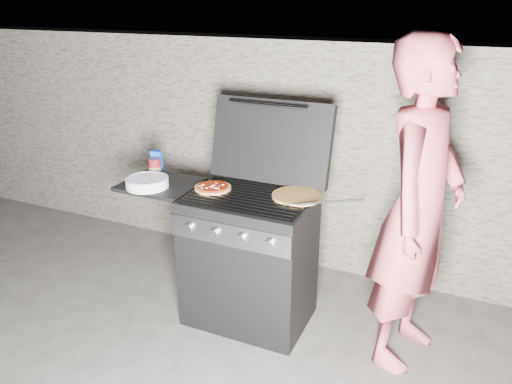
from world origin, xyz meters
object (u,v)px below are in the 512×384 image
at_px(gas_grill, 216,252).
at_px(sauce_jar, 155,168).
at_px(pizza_topped, 213,187).
at_px(person, 419,210).

height_order(gas_grill, sauce_jar, sauce_jar).
xyz_separation_m(pizza_topped, sauce_jar, (-0.50, 0.07, 0.04)).
distance_m(pizza_topped, person, 1.30).
height_order(pizza_topped, person, person).
height_order(gas_grill, pizza_topped, pizza_topped).
relative_size(gas_grill, sauce_jar, 10.34).
bearing_deg(sauce_jar, gas_grill, -10.29).
distance_m(gas_grill, person, 1.38).
bearing_deg(gas_grill, person, 3.68).
xyz_separation_m(gas_grill, pizza_topped, (-0.02, 0.02, 0.47)).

